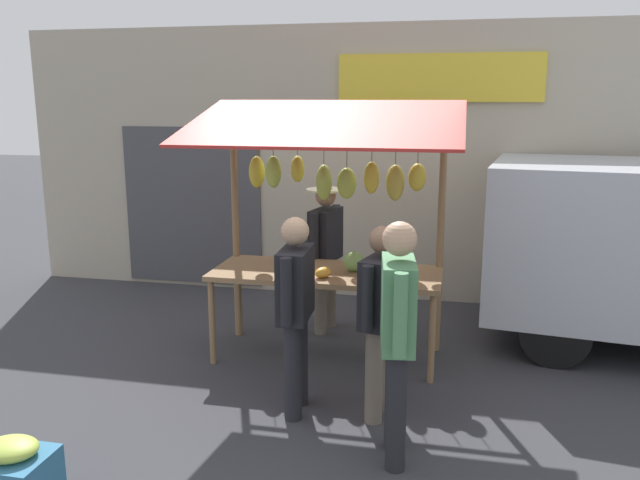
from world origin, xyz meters
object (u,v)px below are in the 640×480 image
(produce_crate_near, at_px, (13,469))
(shopper_with_shopping_bag, at_px, (381,310))
(vendor_with_sunhat, at_px, (326,247))
(market_stall, at_px, (330,201))
(shopper_with_ponytail, at_px, (296,302))
(shopper_in_grey_tee, at_px, (397,324))

(produce_crate_near, bearing_deg, shopper_with_shopping_bag, -144.23)
(vendor_with_sunhat, xyz_separation_m, shopper_with_shopping_bag, (-0.83, 1.85, -0.05))
(market_stall, relative_size, produce_crate_near, 5.18)
(vendor_with_sunhat, distance_m, shopper_with_ponytail, 1.93)
(shopper_with_ponytail, bearing_deg, shopper_in_grey_tee, -124.65)
(vendor_with_sunhat, relative_size, shopper_with_shopping_bag, 1.03)
(shopper_with_shopping_bag, relative_size, shopper_in_grey_tee, 0.91)
(shopper_in_grey_tee, bearing_deg, produce_crate_near, 103.86)
(vendor_with_sunhat, xyz_separation_m, shopper_in_grey_tee, (-1.02, 2.47, 0.06))
(vendor_with_sunhat, height_order, shopper_with_ponytail, shopper_with_ponytail)
(market_stall, relative_size, shopper_with_ponytail, 1.55)
(vendor_with_sunhat, height_order, produce_crate_near, vendor_with_sunhat)
(market_stall, xyz_separation_m, produce_crate_near, (1.53, 2.73, -1.38))
(market_stall, bearing_deg, shopper_with_shopping_bag, 119.03)
(vendor_with_sunhat, relative_size, produce_crate_near, 3.33)
(shopper_with_ponytail, distance_m, shopper_in_grey_tee, 1.02)
(shopper_with_shopping_bag, bearing_deg, vendor_with_sunhat, 38.25)
(produce_crate_near, bearing_deg, vendor_with_sunhat, -111.50)
(shopper_with_shopping_bag, xyz_separation_m, shopper_with_ponytail, (0.67, 0.07, 0.04))
(market_stall, distance_m, shopper_with_shopping_bag, 1.49)
(shopper_in_grey_tee, bearing_deg, vendor_with_sunhat, 14.28)
(shopper_in_grey_tee, bearing_deg, shopper_with_shopping_bag, 8.57)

